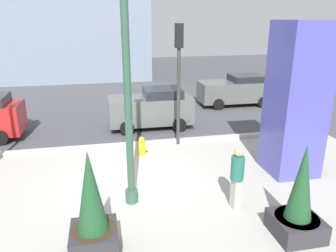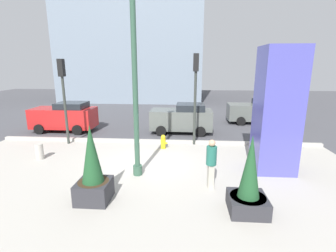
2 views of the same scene
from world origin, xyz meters
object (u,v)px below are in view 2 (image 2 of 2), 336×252
art_pillar_blue (277,111)px  lamp_post (135,80)px  car_intersection (259,111)px  pedestrian_on_sidewalk (211,161)px  potted_plant_mid_plaza (93,171)px  concrete_bollard (39,152)px  car_curb_east (65,117)px  car_far_lane (182,118)px  traffic_light_far_side (63,88)px  fire_hydrant (163,142)px  potted_plant_curbside (249,184)px  traffic_light_corner (195,85)px

art_pillar_blue → lamp_post: bearing=-170.5°
car_intersection → pedestrian_on_sidewalk: car_intersection is taller
potted_plant_mid_plaza → concrete_bollard: potted_plant_mid_plaza is taller
car_curb_east → pedestrian_on_sidewalk: size_ratio=2.25×
lamp_post → car_intersection: lamp_post is taller
concrete_bollard → car_curb_east: size_ratio=0.19×
car_far_lane → car_curb_east: 7.75m
concrete_bollard → car_intersection: car_intersection is taller
potted_plant_mid_plaza → traffic_light_far_side: traffic_light_far_side is taller
art_pillar_blue → car_intersection: (1.84, 8.84, -1.59)m
potted_plant_mid_plaza → traffic_light_far_side: (-3.62, 5.79, 2.08)m
art_pillar_blue → fire_hydrant: art_pillar_blue is taller
car_curb_east → pedestrian_on_sidewalk: (8.90, -7.32, 0.03)m
potted_plant_mid_plaza → car_curb_east: bearing=120.9°
potted_plant_mid_plaza → pedestrian_on_sidewalk: bearing=17.0°
fire_hydrant → car_curb_east: bearing=155.2°
concrete_bollard → traffic_light_far_side: (0.24, 2.40, 2.73)m
potted_plant_mid_plaza → concrete_bollard: 5.17m
potted_plant_curbside → car_intersection: size_ratio=0.53×
concrete_bollard → traffic_light_corner: bearing=21.2°
traffic_light_corner → car_far_lane: size_ratio=1.24×
traffic_light_corner → car_curb_east: traffic_light_corner is taller
car_far_lane → potted_plant_mid_plaza: bearing=-107.1°
lamp_post → potted_plant_mid_plaza: 3.55m
art_pillar_blue → traffic_light_corner: 4.58m
concrete_bollard → car_far_lane: bearing=38.9°
concrete_bollard → fire_hydrant: bearing=19.2°
concrete_bollard → traffic_light_far_side: size_ratio=0.16×
potted_plant_mid_plaza → pedestrian_on_sidewalk: potted_plant_mid_plaza is taller
lamp_post → potted_plant_mid_plaza: bearing=-116.6°
pedestrian_on_sidewalk → potted_plant_mid_plaza: bearing=-163.0°
concrete_bollard → traffic_light_corner: 8.28m
car_far_lane → car_curb_east: bearing=-178.9°
fire_hydrant → concrete_bollard: 5.93m
car_curb_east → pedestrian_on_sidewalk: bearing=-39.4°
art_pillar_blue → potted_plant_curbside: size_ratio=2.09×
potted_plant_curbside → car_curb_east: size_ratio=0.59×
concrete_bollard → lamp_post: bearing=-15.3°
lamp_post → car_intersection: (7.35, 9.76, -2.83)m
concrete_bollard → traffic_light_far_side: 3.64m
art_pillar_blue → potted_plant_curbside: art_pillar_blue is taller
fire_hydrant → potted_plant_curbside: bearing=-61.6°
car_curb_east → potted_plant_mid_plaza: bearing=-59.1°
art_pillar_blue → concrete_bollard: size_ratio=6.68×
fire_hydrant → pedestrian_on_sidewalk: size_ratio=0.42×
fire_hydrant → pedestrian_on_sidewalk: bearing=-63.5°
traffic_light_far_side → traffic_light_corner: bearing=3.3°
potted_plant_curbside → car_intersection: (3.58, 12.09, 0.02)m
lamp_post → art_pillar_blue: bearing=9.5°
art_pillar_blue → potted_plant_mid_plaza: size_ratio=1.97×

